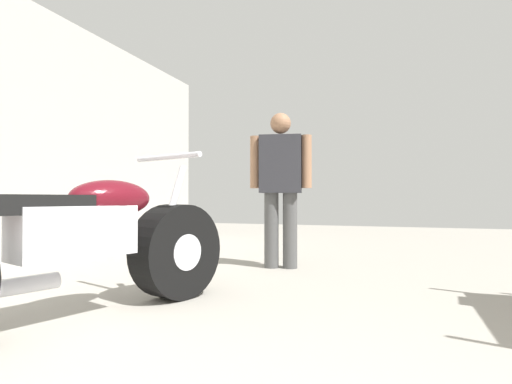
{
  "coord_description": "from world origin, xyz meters",
  "views": [
    {
      "loc": [
        0.74,
        -0.01,
        0.72
      ],
      "look_at": [
        -0.38,
        3.22,
        0.77
      ],
      "focal_mm": 28.86,
      "sensor_mm": 36.0,
      "label": 1
    }
  ],
  "objects": [
    {
      "name": "garage_partition_left",
      "position": [
        -3.0,
        3.25,
        1.42
      ],
      "size": [
        0.08,
        7.14,
        2.84
      ],
      "primitive_type": "cube",
      "color": "#B7B5AD",
      "rests_on": "ground_plane"
    },
    {
      "name": "motorcycle_maroon_cruiser",
      "position": [
        -1.04,
        1.85,
        0.43
      ],
      "size": [
        1.0,
        2.17,
        1.03
      ],
      "color": "black",
      "rests_on": "ground_plane"
    },
    {
      "name": "ground_plane",
      "position": [
        0.0,
        3.25,
        0.0
      ],
      "size": [
        15.58,
        15.58,
        0.0
      ],
      "primitive_type": "plane",
      "color": "#9E998E"
    },
    {
      "name": "mechanic_in_blue",
      "position": [
        -0.42,
        4.11,
        0.91
      ],
      "size": [
        0.65,
        0.31,
        1.61
      ],
      "color": "#4C4C4C",
      "rests_on": "ground_plane"
    }
  ]
}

